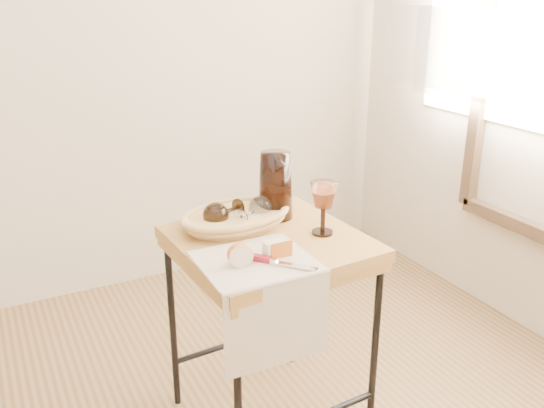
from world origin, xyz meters
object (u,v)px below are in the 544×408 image
goblet_lying_b (252,212)px  wine_goblet (323,208)px  goblet_lying_a (226,211)px  tea_towel (256,261)px  table_knife (277,261)px  pitcher (275,185)px  side_table (269,333)px  bread_basket (236,219)px  apple_half (240,253)px

goblet_lying_b → wine_goblet: 0.24m
goblet_lying_a → wine_goblet: 0.32m
tea_towel → table_knife: table_knife is taller
wine_goblet → pitcher: bearing=108.7°
table_knife → goblet_lying_a: bearing=142.7°
side_table → table_knife: (-0.07, -0.19, 0.37)m
pitcher → wine_goblet: 0.21m
bread_basket → table_knife: 0.32m
wine_goblet → goblet_lying_a: bearing=142.5°
pitcher → apple_half: pitcher is taller
tea_towel → bread_basket: size_ratio=0.95×
goblet_lying_a → table_knife: 0.34m
tea_towel → goblet_lying_a: goblet_lying_a is taller
side_table → goblet_lying_a: goblet_lying_a is taller
bread_basket → pitcher: 0.18m
side_table → apple_half: (-0.17, -0.15, 0.40)m
tea_towel → goblet_lying_a: 0.29m
bread_basket → apple_half: (-0.11, -0.27, 0.01)m
side_table → goblet_lying_a: bearing=122.0°
pitcher → apple_half: size_ratio=3.63×
side_table → wine_goblet: wine_goblet is taller
goblet_lying_a → wine_goblet: size_ratio=0.79×
side_table → wine_goblet: (0.17, -0.05, 0.45)m
goblet_lying_a → goblet_lying_b: size_ratio=1.06×
pitcher → table_knife: 0.39m
goblet_lying_a → table_knife: (0.01, -0.33, -0.04)m
pitcher → wine_goblet: size_ratio=1.54×
tea_towel → apple_half: bearing=-175.3°
tea_towel → pitcher: (0.22, 0.29, 0.11)m
tea_towel → wine_goblet: bearing=18.6°
tea_towel → apple_half: (-0.05, -0.00, 0.04)m
bread_basket → table_knife: (-0.02, -0.32, -0.01)m
pitcher → table_knife: size_ratio=1.21×
apple_half → table_knife: bearing=-14.9°
goblet_lying_b → tea_towel: bearing=-139.9°
goblet_lying_a → bread_basket: bearing=131.4°
bread_basket → pitcher: bearing=1.4°
bread_basket → pitcher: size_ratio=1.26×
pitcher → tea_towel: bearing=-145.9°
tea_towel → wine_goblet: 0.31m
pitcher → apple_half: bearing=-151.6°
apple_half → wine_goblet: bearing=26.0°
wine_goblet → table_knife: wine_goblet is taller
pitcher → bread_basket: bearing=167.8°
wine_goblet → apple_half: bearing=-164.8°
bread_basket → goblet_lying_b: 0.06m
pitcher → table_knife: bearing=-136.2°
side_table → tea_towel: bearing=-129.5°
goblet_lying_a → tea_towel: bearing=62.2°
side_table → goblet_lying_b: (-0.01, 0.11, 0.41)m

